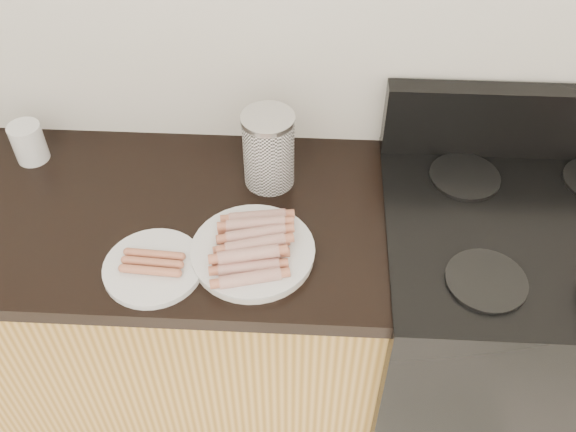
# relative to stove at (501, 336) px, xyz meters

# --- Properties ---
(wall_back) EXTENTS (4.00, 0.04, 2.60)m
(wall_back) POSITION_rel_stove_xyz_m (-0.78, 0.32, 0.84)
(wall_back) COLOR silver
(wall_back) RESTS_ON ground
(cabinet_base) EXTENTS (2.20, 0.59, 0.86)m
(cabinet_base) POSITION_rel_stove_xyz_m (-1.48, 0.01, -0.03)
(cabinet_base) COLOR #B08443
(cabinet_base) RESTS_ON floor
(stove) EXTENTS (0.76, 0.65, 0.91)m
(stove) POSITION_rel_stove_xyz_m (0.00, 0.00, 0.00)
(stove) COLOR black
(stove) RESTS_ON floor
(stove_panel) EXTENTS (0.76, 0.06, 0.20)m
(stove_panel) POSITION_rel_stove_xyz_m (0.00, 0.28, 0.55)
(stove_panel) COLOR black
(stove_panel) RESTS_ON stove
(burner_near_left) EXTENTS (0.18, 0.18, 0.01)m
(burner_near_left) POSITION_rel_stove_xyz_m (-0.17, -0.17, 0.46)
(burner_near_left) COLOR black
(burner_near_left) RESTS_ON stove
(burner_far_left) EXTENTS (0.18, 0.18, 0.01)m
(burner_far_left) POSITION_rel_stove_xyz_m (-0.17, 0.17, 0.46)
(burner_far_left) COLOR black
(burner_far_left) RESTS_ON stove
(main_plate) EXTENTS (0.34, 0.34, 0.02)m
(main_plate) POSITION_rel_stove_xyz_m (-0.69, -0.11, 0.45)
(main_plate) COLOR white
(main_plate) RESTS_ON counter_slab
(side_plate) EXTENTS (0.23, 0.23, 0.02)m
(side_plate) POSITION_rel_stove_xyz_m (-0.91, -0.17, 0.45)
(side_plate) COLOR white
(side_plate) RESTS_ON counter_slab
(hotdog_pile) EXTENTS (0.14, 0.24, 0.05)m
(hotdog_pile) POSITION_rel_stove_xyz_m (-0.69, -0.11, 0.49)
(hotdog_pile) COLOR maroon
(hotdog_pile) RESTS_ON main_plate
(plain_sausages) EXTENTS (0.13, 0.07, 0.02)m
(plain_sausages) POSITION_rel_stove_xyz_m (-0.91, -0.17, 0.47)
(plain_sausages) COLOR #D07548
(plain_sausages) RESTS_ON side_plate
(canister) EXTENTS (0.13, 0.13, 0.20)m
(canister) POSITION_rel_stove_xyz_m (-0.67, 0.15, 0.55)
(canister) COLOR silver
(canister) RESTS_ON counter_slab
(mug) EXTENTS (0.10, 0.10, 0.11)m
(mug) POSITION_rel_stove_xyz_m (-1.31, 0.20, 0.50)
(mug) COLOR silver
(mug) RESTS_ON counter_slab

